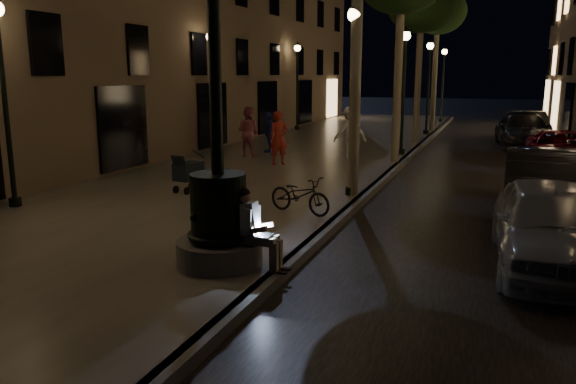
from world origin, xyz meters
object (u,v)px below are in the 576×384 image
at_px(car_front, 551,225).
at_px(car_rear, 523,131).
at_px(car_fifth, 529,126).
at_px(seated_man_laptop, 254,226).
at_px(pedestrian_white, 350,132).
at_px(pedestrian_pink, 248,132).
at_px(fountain_lamppost, 218,204).
at_px(lamp_curb_a, 354,75).
at_px(lamp_left_b, 212,74).
at_px(lamp_left_c, 297,74).
at_px(car_second, 542,184).
at_px(lamp_left_a, 2,75).
at_px(pedestrian_blue, 269,132).
at_px(tree_far, 438,13).
at_px(stroller, 188,171).
at_px(lamp_curb_d, 443,74).
at_px(car_third, 560,151).
at_px(tree_third, 422,6).
at_px(lamp_curb_c, 429,74).
at_px(lamp_curb_b, 404,74).
at_px(bicycle, 300,195).
at_px(pedestrian_red, 279,138).

bearing_deg(car_front, car_rear, 87.13).
bearing_deg(car_fifth, seated_man_laptop, -107.89).
bearing_deg(pedestrian_white, pedestrian_pink, -10.79).
relative_size(fountain_lamppost, lamp_curb_a, 1.08).
relative_size(lamp_left_b, lamp_left_c, 1.00).
xyz_separation_m(car_second, car_fifth, (0.44, 16.46, -0.05)).
height_order(lamp_left_a, pedestrian_blue, lamp_left_a).
relative_size(tree_far, car_front, 1.71).
height_order(stroller, pedestrian_blue, pedestrian_blue).
height_order(lamp_curb_d, car_third, lamp_curb_d).
relative_size(lamp_left_b, car_fifth, 1.10).
distance_m(tree_third, stroller, 14.81).
distance_m(seated_man_laptop, lamp_curb_c, 22.12).
distance_m(lamp_curb_b, pedestrian_pink, 6.29).
bearing_deg(tree_far, lamp_curb_d, 90.76).
relative_size(lamp_curb_c, car_front, 1.10).
xyz_separation_m(lamp_left_b, pedestrian_white, (5.49, 0.29, -2.09)).
distance_m(car_rear, bicycle, 16.72).
bearing_deg(pedestrian_blue, lamp_curb_a, 14.38).
bearing_deg(stroller, lamp_curb_c, 86.58).
xyz_separation_m(lamp_left_a, car_fifth, (12.02, 20.50, -2.52)).
bearing_deg(pedestrian_blue, car_front, 19.53).
distance_m(fountain_lamppost, car_third, 14.58).
bearing_deg(tree_far, car_front, -78.82).
xyz_separation_m(lamp_curb_c, car_fifth, (4.92, 0.50, -2.52)).
bearing_deg(lamp_curb_b, stroller, -113.97).
xyz_separation_m(tree_far, car_third, (5.42, -10.82, -5.75)).
relative_size(tree_third, car_fifth, 1.65).
xyz_separation_m(lamp_left_a, pedestrian_blue, (2.08, 10.70, -2.24)).
xyz_separation_m(fountain_lamppost, pedestrian_red, (-2.82, 9.96, -0.10)).
distance_m(lamp_curb_d, pedestrian_white, 17.91).
distance_m(stroller, car_fifth, 19.84).
xyz_separation_m(tree_far, car_second, (4.40, -17.96, -5.66)).
distance_m(lamp_curb_b, pedestrian_red, 5.77).
relative_size(fountain_lamppost, car_rear, 1.00).
relative_size(car_front, bicycle, 2.76).
distance_m(lamp_curb_b, lamp_curb_d, 16.00).
distance_m(lamp_curb_d, car_front, 28.19).
distance_m(lamp_left_a, car_second, 12.51).
relative_size(tree_third, pedestrian_white, 3.79).
relative_size(lamp_curb_d, lamp_left_a, 1.00).
relative_size(seated_man_laptop, pedestrian_red, 0.72).
bearing_deg(seated_man_laptop, pedestrian_pink, 114.65).
height_order(seated_man_laptop, lamp_curb_c, lamp_curb_c).
height_order(tree_far, lamp_left_b, tree_far).
bearing_deg(lamp_left_a, lamp_curb_b, 59.39).
bearing_deg(lamp_left_a, stroller, 43.06).
height_order(lamp_curb_d, bicycle, lamp_curb_d).
bearing_deg(pedestrian_white, lamp_curb_d, -121.08).
height_order(lamp_curb_a, car_third, lamp_curb_a).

